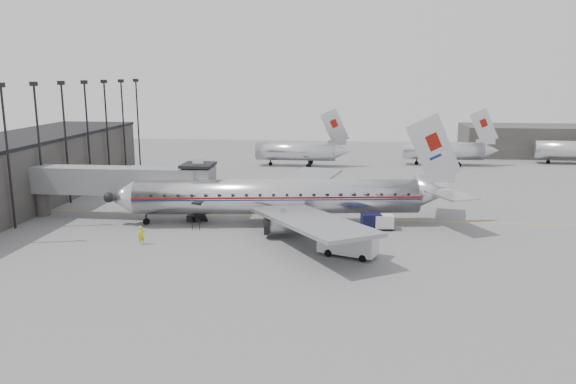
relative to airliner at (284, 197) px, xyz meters
name	(u,v)px	position (x,y,z in m)	size (l,w,h in m)	color
ground	(274,231)	(-0.76, -3.11, -3.05)	(160.00, 160.00, 0.00)	slate
terminal	(20,171)	(-34.76, 6.89, 0.95)	(12.00, 46.00, 8.00)	#3A3735
hangar	(540,141)	(44.24, 56.89, -0.05)	(30.00, 12.00, 6.00)	#3A3735
apron_line	(307,218)	(2.24, 2.89, -3.05)	(0.15, 60.00, 0.01)	gold
jet_bridge	(132,182)	(-17.42, 0.56, 1.13)	(21.00, 6.20, 7.10)	#5E5F62
floodlight_masts	(77,135)	(-28.26, 9.89, 5.31)	(0.90, 42.25, 15.25)	black
distant_aircraft_near	(297,151)	(-2.55, 38.89, -0.32)	(16.39, 3.20, 10.26)	silver
distant_aircraft_mid	(444,150)	(23.45, 42.89, -0.32)	(16.39, 3.20, 10.26)	silver
airliner	(284,197)	(0.00, 0.00, 0.00)	(38.21, 35.18, 12.13)	silver
service_van	(349,242)	(7.09, -10.37, -1.76)	(5.59, 3.74, 2.46)	#BBBBBD
baggage_cart_navy	(371,221)	(9.37, -1.11, -2.16)	(2.40, 1.99, 1.67)	black
baggage_cart_white	(384,222)	(10.72, -1.11, -2.21)	(2.12, 1.68, 1.57)	silver
ramp_worker	(141,235)	(-12.76, -9.11, -2.14)	(0.66, 0.43, 1.81)	#C3CB17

